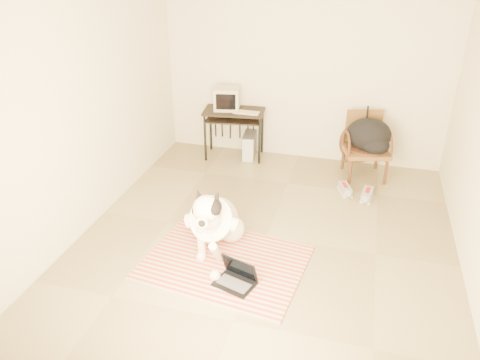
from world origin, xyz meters
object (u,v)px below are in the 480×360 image
at_px(pc_tower, 249,146).
at_px(rattan_chair, 365,145).
at_px(computer_desk, 234,117).
at_px(crt_monitor, 227,98).
at_px(laptop, 237,277).
at_px(dog, 215,221).
at_px(backpack, 370,136).

relative_size(pc_tower, rattan_chair, 0.48).
distance_m(computer_desk, crt_monitor, 0.29).
relative_size(laptop, rattan_chair, 0.50).
distance_m(dog, crt_monitor, 2.48).
height_order(computer_desk, backpack, backpack).
bearing_deg(backpack, laptop, -112.56).
height_order(pc_tower, backpack, backpack).
bearing_deg(laptop, crt_monitor, 108.27).
distance_m(laptop, computer_desk, 2.98).
height_order(dog, backpack, dog).
bearing_deg(crt_monitor, laptop, -71.73).
bearing_deg(pc_tower, crt_monitor, 176.24).
height_order(crt_monitor, rattan_chair, crt_monitor).
distance_m(laptop, pc_tower, 2.90).
bearing_deg(backpack, crt_monitor, 173.94).
bearing_deg(crt_monitor, pc_tower, -3.76).
bearing_deg(pc_tower, rattan_chair, -4.58).
height_order(dog, pc_tower, dog).
xyz_separation_m(computer_desk, crt_monitor, (-0.12, 0.05, 0.26)).
relative_size(crt_monitor, rattan_chair, 0.47).
distance_m(crt_monitor, pc_tower, 0.78).
distance_m(computer_desk, pc_tower, 0.49).
bearing_deg(rattan_chair, laptop, -111.33).
relative_size(computer_desk, rattan_chair, 1.06).
bearing_deg(dog, computer_desk, 101.06).
xyz_separation_m(crt_monitor, rattan_chair, (2.00, -0.16, -0.45)).
distance_m(crt_monitor, rattan_chair, 2.05).
distance_m(pc_tower, backpack, 1.75).
xyz_separation_m(dog, pc_tower, (-0.22, 2.33, -0.15)).
xyz_separation_m(dog, rattan_chair, (1.43, 2.20, 0.10)).
xyz_separation_m(laptop, crt_monitor, (-0.94, 2.86, 0.80)).
xyz_separation_m(dog, computer_desk, (-0.45, 2.31, 0.28)).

